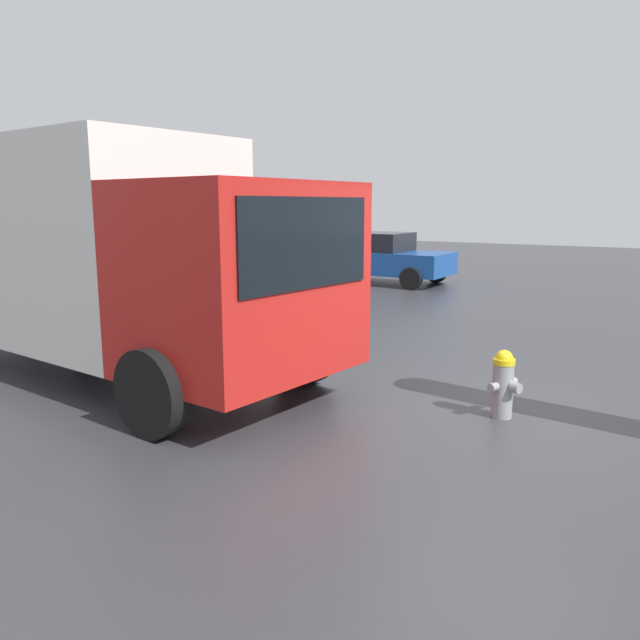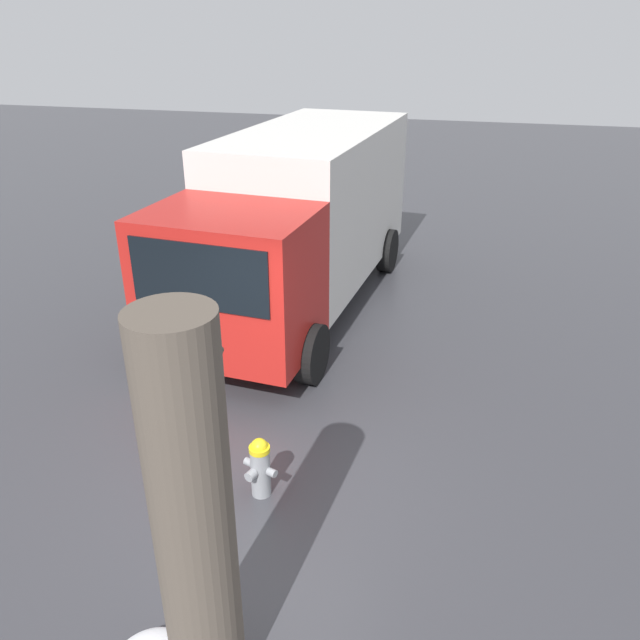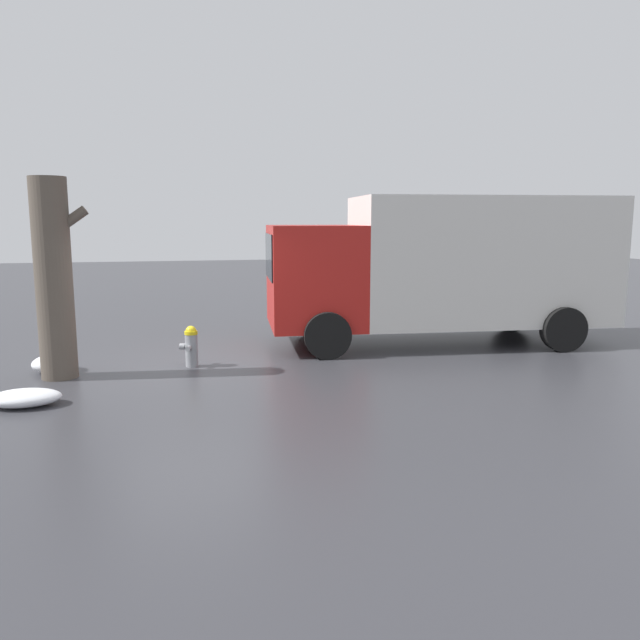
# 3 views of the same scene
# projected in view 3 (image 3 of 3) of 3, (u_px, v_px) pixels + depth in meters

# --- Properties ---
(ground_plane) EXTENTS (60.00, 60.00, 0.00)m
(ground_plane) POSITION_uv_depth(u_px,v_px,m) (192.00, 366.00, 11.21)
(ground_plane) COLOR #38383D
(fire_hydrant) EXTENTS (0.33, 0.43, 0.74)m
(fire_hydrant) POSITION_uv_depth(u_px,v_px,m) (191.00, 346.00, 11.15)
(fire_hydrant) COLOR gray
(fire_hydrant) RESTS_ON ground_plane
(tree_trunk) EXTENTS (0.89, 0.59, 3.29)m
(tree_trunk) POSITION_uv_depth(u_px,v_px,m) (54.00, 278.00, 10.16)
(tree_trunk) COLOR brown
(tree_trunk) RESTS_ON ground_plane
(delivery_truck) EXTENTS (7.27, 3.07, 3.08)m
(delivery_truck) POSITION_uv_depth(u_px,v_px,m) (445.00, 265.00, 13.10)
(delivery_truck) COLOR red
(delivery_truck) RESTS_ON ground_plane
(snow_pile_by_hydrant) EXTENTS (0.73, 0.71, 0.30)m
(snow_pile_by_hydrant) POSITION_uv_depth(u_px,v_px,m) (54.00, 363.00, 10.78)
(snow_pile_by_hydrant) COLOR white
(snow_pile_by_hydrant) RESTS_ON ground_plane
(snow_pile_curbside) EXTENTS (1.00, 0.63, 0.24)m
(snow_pile_curbside) POSITION_uv_depth(u_px,v_px,m) (24.00, 398.00, 8.81)
(snow_pile_curbside) COLOR white
(snow_pile_curbside) RESTS_ON ground_plane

